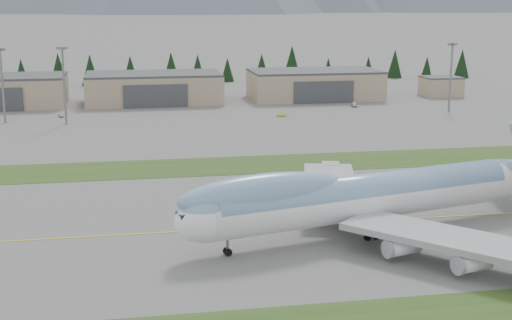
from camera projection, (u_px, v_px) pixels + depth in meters
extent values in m
plane|color=slate|center=(283.00, 226.00, 117.61)|extent=(7000.00, 7000.00, 0.00)
cube|color=#2F4F1C|center=(240.00, 165.00, 160.81)|extent=(400.00, 18.00, 0.08)
cube|color=yellow|center=(283.00, 226.00, 117.61)|extent=(400.00, 0.40, 0.02)
cylinder|color=white|center=(371.00, 199.00, 112.78)|extent=(54.97, 19.51, 6.39)
cylinder|color=#7FA7D0|center=(366.00, 192.00, 112.12)|extent=(51.04, 18.08, 5.90)
ellipsoid|color=white|center=(208.00, 220.00, 101.75)|extent=(11.47, 8.67, 6.39)
ellipsoid|color=#7FA7D0|center=(208.00, 212.00, 101.49)|extent=(9.61, 7.32, 5.42)
ellipsoid|color=#7FA7D0|center=(264.00, 193.00, 104.63)|extent=(27.64, 11.83, 5.90)
cube|color=#0C1433|center=(185.00, 215.00, 100.09)|extent=(2.66, 2.99, 1.27)
cube|color=#7FA7D0|center=(511.00, 167.00, 131.68)|extent=(7.86, 11.74, 0.45)
cube|color=#9D9EA4|center=(330.00, 185.00, 128.39)|extent=(16.20, 30.88, 0.98)
cube|color=#9D9EA4|center=(447.00, 238.00, 99.52)|extent=(26.68, 28.17, 0.98)
cylinder|color=white|center=(319.00, 203.00, 123.49)|extent=(5.56, 3.62, 2.46)
cylinder|color=white|center=(317.00, 188.00, 133.55)|extent=(5.56, 3.62, 2.46)
cylinder|color=white|center=(403.00, 247.00, 101.62)|extent=(5.56, 3.62, 2.46)
cylinder|color=white|center=(473.00, 263.00, 95.42)|extent=(5.56, 3.62, 2.46)
cylinder|color=slate|center=(227.00, 247.00, 103.93)|extent=(0.52, 0.52, 2.36)
cylinder|color=slate|center=(352.00, 221.00, 115.78)|extent=(0.67, 0.67, 2.56)
cylinder|color=slate|center=(373.00, 232.00, 110.54)|extent=(0.67, 0.67, 2.56)
cylinder|color=slate|center=(378.00, 218.00, 117.75)|extent=(0.67, 0.67, 2.56)
cylinder|color=slate|center=(399.00, 228.00, 112.50)|extent=(0.67, 0.67, 2.56)
cylinder|color=black|center=(229.00, 252.00, 103.72)|extent=(1.13, 0.60, 1.08)
cylinder|color=black|center=(227.00, 251.00, 104.42)|extent=(1.13, 0.60, 1.08)
cylinder|color=black|center=(352.00, 226.00, 115.93)|extent=(1.26, 0.76, 1.18)
cylinder|color=black|center=(372.00, 236.00, 110.69)|extent=(1.26, 0.76, 1.18)
cylinder|color=black|center=(378.00, 222.00, 117.90)|extent=(1.26, 0.76, 1.18)
cylinder|color=black|center=(399.00, 232.00, 112.66)|extent=(1.26, 0.76, 1.18)
cube|color=tan|center=(154.00, 89.00, 257.90)|extent=(48.00, 26.00, 10.00)
cube|color=#3C4042|center=(153.00, 74.00, 256.72)|extent=(48.00, 26.00, 0.80)
cube|color=#3C4042|center=(156.00, 96.00, 245.36)|extent=(22.08, 0.60, 8.00)
cube|color=tan|center=(314.00, 85.00, 268.32)|extent=(48.00, 26.00, 10.00)
cube|color=#3C4042|center=(315.00, 71.00, 267.13)|extent=(48.00, 26.00, 0.80)
cube|color=#3C4042|center=(324.00, 92.00, 255.77)|extent=(22.08, 0.60, 8.00)
cube|color=tan|center=(441.00, 87.00, 275.41)|extent=(14.00, 12.00, 7.00)
cube|color=#3C4042|center=(441.00, 77.00, 274.57)|extent=(14.00, 12.00, 0.60)
cylinder|color=slate|center=(3.00, 87.00, 213.95)|extent=(0.70, 0.70, 21.68)
cube|color=slate|center=(0.00, 49.00, 211.48)|extent=(3.20, 3.20, 0.80)
cylinder|color=slate|center=(64.00, 87.00, 211.09)|extent=(0.70, 0.70, 22.26)
cube|color=slate|center=(62.00, 48.00, 208.55)|extent=(3.20, 3.20, 0.80)
cylinder|color=slate|center=(451.00, 79.00, 235.56)|extent=(0.70, 0.70, 21.90)
cube|color=slate|center=(453.00, 44.00, 233.07)|extent=(3.20, 3.20, 0.80)
imported|color=#BBBABD|center=(61.00, 117.00, 226.62)|extent=(2.20, 3.28, 1.04)
imported|color=#C2D936|center=(282.00, 116.00, 228.18)|extent=(3.34, 1.71, 1.05)
imported|color=#9F9EA2|center=(354.00, 107.00, 248.88)|extent=(2.67, 4.96, 1.36)
cone|color=black|center=(21.00, 72.00, 306.85)|extent=(6.61, 6.61, 11.81)
cone|color=black|center=(58.00, 69.00, 312.94)|extent=(7.80, 7.80, 13.93)
cone|color=black|center=(90.00, 70.00, 309.46)|extent=(7.58, 7.58, 13.53)
cone|color=black|center=(130.00, 70.00, 316.10)|extent=(7.01, 7.01, 12.51)
cone|color=black|center=(171.00, 67.00, 320.67)|extent=(7.70, 7.70, 13.76)
cone|color=black|center=(198.00, 69.00, 318.00)|extent=(7.20, 7.20, 12.86)
cone|color=black|center=(227.00, 70.00, 324.17)|extent=(6.11, 6.11, 10.92)
cone|color=black|center=(262.00, 67.00, 329.60)|extent=(6.97, 6.97, 12.45)
cone|color=black|center=(292.00, 63.00, 329.25)|extent=(9.00, 9.00, 16.07)
cone|color=black|center=(328.00, 69.00, 328.76)|extent=(5.89, 5.89, 10.53)
cone|color=black|center=(368.00, 68.00, 335.78)|extent=(5.92, 5.92, 10.58)
cone|color=black|center=(395.00, 64.00, 339.88)|extent=(7.58, 7.58, 13.54)
cone|color=black|center=(427.00, 68.00, 336.38)|extent=(5.88, 5.88, 10.50)
cone|color=black|center=(462.00, 63.00, 340.46)|extent=(7.63, 7.63, 13.63)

